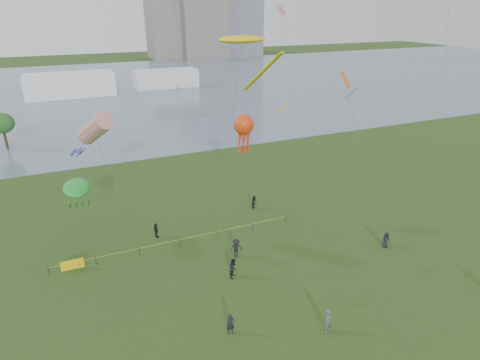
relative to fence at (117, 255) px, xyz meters
name	(u,v)px	position (x,y,z in m)	size (l,w,h in m)	color
ground_plane	(292,327)	(10.92, -14.00, -0.55)	(400.00, 400.00, 0.00)	#1C3410
lake	(117,89)	(10.92, 86.00, -0.53)	(400.00, 120.00, 0.08)	slate
building_mid	(201,13)	(56.92, 148.00, 18.45)	(20.00, 20.00, 38.00)	slate
building_low	(167,25)	(42.92, 154.00, 13.45)	(16.00, 18.00, 28.00)	slate
pavilion_left	(70,85)	(-1.08, 81.00, 2.45)	(22.00, 8.00, 6.00)	white
pavilion_right	(166,78)	(24.92, 84.00, 1.95)	(18.00, 7.00, 5.00)	silver
fence	(117,255)	(0.00, 0.00, 0.00)	(24.07, 0.07, 1.05)	black
kite_flyer	(328,321)	(13.08, -15.38, 0.42)	(0.71, 0.47, 1.96)	#4F5356
spectator_a	(234,268)	(9.19, -6.64, 0.38)	(0.91, 0.71, 1.87)	black
spectator_b	(236,248)	(10.57, -3.88, 0.41)	(1.24, 0.71, 1.92)	black
spectator_c	(156,230)	(4.31, 2.56, 0.27)	(0.96, 0.40, 1.64)	black
spectator_d	(386,240)	(24.86, -8.12, 0.26)	(0.80, 0.52, 1.63)	black
spectator_f	(230,324)	(6.44, -12.75, 0.29)	(0.62, 0.41, 1.70)	black
spectator_g	(254,202)	(16.35, 4.40, 0.28)	(0.81, 0.63, 1.66)	black
kite_stingray	(243,41)	(13.46, 1.38, 18.60)	(6.12, 9.90, 19.62)	#3F3F42
kite_windsock	(95,129)	(-0.06, 3.70, 11.30)	(4.19, 5.01, 13.72)	#3F3F42
kite_creature	(77,188)	(-2.49, 4.45, 5.51)	(2.48, 7.49, 6.53)	#3F3F42
kite_octopus	(244,126)	(14.01, 2.31, 10.38)	(2.06, 5.64, 12.06)	#3F3F42
kite_delta	(348,91)	(19.85, -6.21, 14.97)	(3.59, 14.25, 17.01)	#3F3F42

